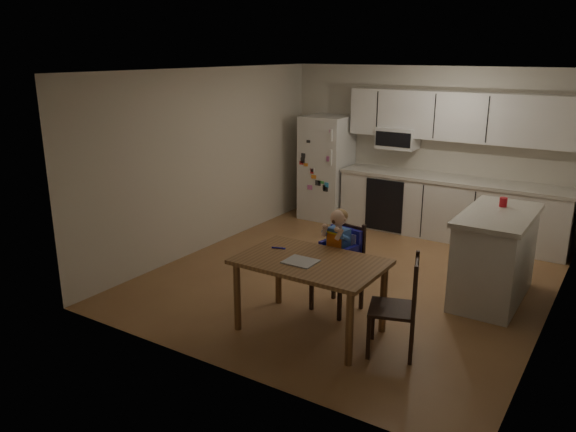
# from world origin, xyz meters

# --- Properties ---
(room) EXTENTS (4.52, 5.01, 2.51)m
(room) POSITION_xyz_m (0.00, 0.48, 1.25)
(room) COLOR #90623D
(room) RESTS_ON ground
(refrigerator) EXTENTS (0.72, 0.70, 1.70)m
(refrigerator) POSITION_xyz_m (-1.55, 2.15, 0.85)
(refrigerator) COLOR silver
(refrigerator) RESTS_ON ground
(kitchen_run) EXTENTS (3.37, 0.62, 2.15)m
(kitchen_run) POSITION_xyz_m (0.50, 2.24, 0.88)
(kitchen_run) COLOR silver
(kitchen_run) RESTS_ON ground
(kitchen_island) EXTENTS (0.72, 1.37, 1.01)m
(kitchen_island) POSITION_xyz_m (1.62, 0.32, 0.51)
(kitchen_island) COLOR silver
(kitchen_island) RESTS_ON ground
(red_cup) EXTENTS (0.08, 0.08, 0.11)m
(red_cup) POSITION_xyz_m (1.59, 0.59, 1.07)
(red_cup) COLOR red
(red_cup) RESTS_ON kitchen_island
(dining_table) EXTENTS (1.41, 0.91, 0.76)m
(dining_table) POSITION_xyz_m (0.27, -1.46, 0.65)
(dining_table) COLOR brown
(dining_table) RESTS_ON ground
(napkin) EXTENTS (0.30, 0.26, 0.01)m
(napkin) POSITION_xyz_m (0.22, -1.56, 0.76)
(napkin) COLOR #A6A6AB
(napkin) RESTS_ON dining_table
(toddler_spoon) EXTENTS (0.12, 0.06, 0.02)m
(toddler_spoon) POSITION_xyz_m (-0.18, -1.36, 0.76)
(toddler_spoon) COLOR #201EAB
(toddler_spoon) RESTS_ON dining_table
(chair_booster) EXTENTS (0.49, 0.49, 1.13)m
(chair_booster) POSITION_xyz_m (0.28, -0.85, 0.68)
(chair_booster) COLOR black
(chair_booster) RESTS_ON ground
(chair_side) EXTENTS (0.53, 0.53, 0.95)m
(chair_side) POSITION_xyz_m (1.21, -1.38, 0.54)
(chair_side) COLOR black
(chair_side) RESTS_ON ground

